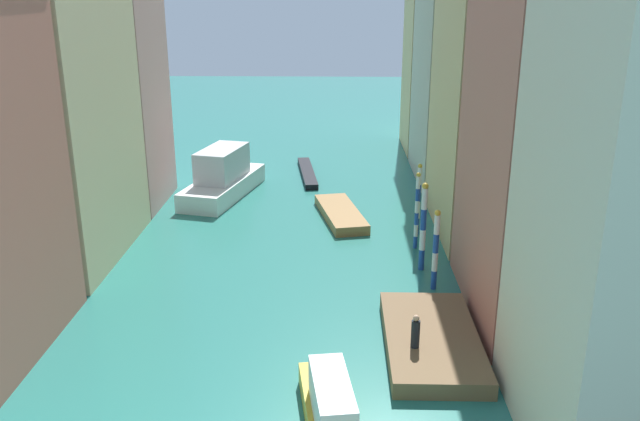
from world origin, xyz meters
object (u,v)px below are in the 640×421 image
waterfront_dock (431,340)px  vaporetto_white (223,177)px  mooring_pole_0 (436,249)px  motorboat_1 (332,418)px  gondola_black (307,173)px  motorboat_0 (341,214)px  person_on_dock (415,332)px  mooring_pole_3 (418,199)px  mooring_pole_1 (423,226)px  mooring_pole_2 (417,210)px

waterfront_dock → vaporetto_white: bearing=120.0°
waterfront_dock → mooring_pole_0: size_ratio=1.83×
motorboat_1 → mooring_pole_0: bearing=67.2°
gondola_black → mooring_pole_0: bearing=-70.9°
mooring_pole_0 → waterfront_dock: bearing=-98.6°
waterfront_dock → motorboat_0: (-3.85, 16.78, -0.04)m
person_on_dock → mooring_pole_0: mooring_pole_0 is taller
gondola_black → mooring_pole_3: bearing=-61.2°
waterfront_dock → gondola_black: (-6.57, 27.45, -0.14)m
mooring_pole_0 → mooring_pole_3: size_ratio=0.93×
mooring_pole_0 → motorboat_0: size_ratio=0.58×
waterfront_dock → motorboat_1: 7.58m
mooring_pole_3 → gondola_black: size_ratio=0.53×
waterfront_dock → motorboat_1: (-4.22, -6.28, 0.51)m
motorboat_0 → motorboat_1: 23.07m
waterfront_dock → person_on_dock: 1.80m
gondola_black → motorboat_0: motorboat_0 is taller
mooring_pole_3 → gondola_black: bearing=118.8°
person_on_dock → mooring_pole_1: size_ratio=0.29×
mooring_pole_0 → mooring_pole_2: (-0.32, 5.64, 0.18)m
mooring_pole_2 → gondola_black: (-7.14, 15.90, -2.15)m
mooring_pole_3 → mooring_pole_1: bearing=-94.0°
mooring_pole_0 → vaporetto_white: bearing=130.4°
motorboat_0 → vaporetto_white: bearing=150.3°
mooring_pole_2 → motorboat_1: bearing=-105.0°
waterfront_dock → mooring_pole_3: mooring_pole_3 is taller
waterfront_dock → mooring_pole_0: (0.90, 5.92, 1.83)m
mooring_pole_0 → mooring_pole_3: 7.92m
mooring_pole_0 → person_on_dock: bearing=-103.8°
person_on_dock → mooring_pole_1: mooring_pole_1 is taller
mooring_pole_0 → motorboat_1: size_ratio=0.57×
vaporetto_white → gondola_black: (6.00, 5.71, -1.18)m
person_on_dock → motorboat_1: 6.11m
mooring_pole_1 → motorboat_1: 15.50m
mooring_pole_1 → vaporetto_white: size_ratio=0.49×
mooring_pole_2 → mooring_pole_3: (0.36, 2.28, -0.04)m
mooring_pole_2 → vaporetto_white: bearing=142.2°
motorboat_1 → gondola_black: bearing=94.0°
mooring_pole_3 → vaporetto_white: size_ratio=0.45×
mooring_pole_1 → motorboat_0: bearing=117.6°
vaporetto_white → mooring_pole_1: bearing=-45.6°
mooring_pole_0 → motorboat_0: 12.00m
mooring_pole_2 → motorboat_1: 18.53m
gondola_black → person_on_dock: bearing=-78.7°
mooring_pole_0 → gondola_black: mooring_pole_0 is taller
mooring_pole_2 → vaporetto_white: 16.66m
person_on_dock → mooring_pole_2: 12.88m
mooring_pole_0 → vaporetto_white: 20.79m
mooring_pole_3 → gondola_black: 15.68m
mooring_pole_3 → mooring_pole_0: bearing=-90.2°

